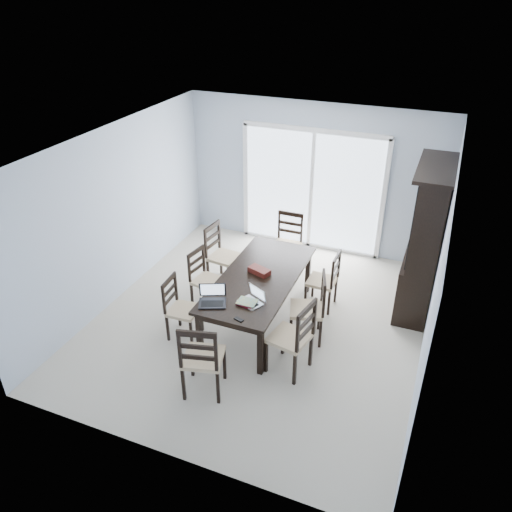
# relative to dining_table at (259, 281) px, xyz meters

# --- Properties ---
(floor) EXTENTS (5.00, 5.00, 0.00)m
(floor) POSITION_rel_dining_table_xyz_m (0.00, 0.00, -0.67)
(floor) COLOR #BFB2A3
(floor) RESTS_ON ground
(ceiling) EXTENTS (5.00, 5.00, 0.00)m
(ceiling) POSITION_rel_dining_table_xyz_m (0.00, 0.00, 1.93)
(ceiling) COLOR white
(ceiling) RESTS_ON back_wall
(back_wall) EXTENTS (4.50, 0.02, 2.60)m
(back_wall) POSITION_rel_dining_table_xyz_m (0.00, 2.50, 0.63)
(back_wall) COLOR #A9B8CA
(back_wall) RESTS_ON floor
(wall_left) EXTENTS (0.02, 5.00, 2.60)m
(wall_left) POSITION_rel_dining_table_xyz_m (-2.25, 0.00, 0.63)
(wall_left) COLOR #A9B8CA
(wall_left) RESTS_ON floor
(wall_right) EXTENTS (0.02, 5.00, 2.60)m
(wall_right) POSITION_rel_dining_table_xyz_m (2.25, 0.00, 0.63)
(wall_right) COLOR #A9B8CA
(wall_right) RESTS_ON floor
(balcony) EXTENTS (4.50, 2.00, 0.10)m
(balcony) POSITION_rel_dining_table_xyz_m (0.00, 3.50, -0.72)
(balcony) COLOR gray
(balcony) RESTS_ON ground
(railing) EXTENTS (4.50, 0.06, 1.10)m
(railing) POSITION_rel_dining_table_xyz_m (0.00, 4.50, -0.12)
(railing) COLOR #99999E
(railing) RESTS_ON balcony
(dining_table) EXTENTS (1.00, 2.20, 0.75)m
(dining_table) POSITION_rel_dining_table_xyz_m (0.00, 0.00, 0.00)
(dining_table) COLOR black
(dining_table) RESTS_ON floor
(china_hutch) EXTENTS (0.50, 1.38, 2.20)m
(china_hutch) POSITION_rel_dining_table_xyz_m (2.02, 1.25, 0.40)
(china_hutch) COLOR black
(china_hutch) RESTS_ON floor
(sliding_door) EXTENTS (2.52, 0.05, 2.18)m
(sliding_door) POSITION_rel_dining_table_xyz_m (0.00, 2.48, 0.41)
(sliding_door) COLOR silver
(sliding_door) RESTS_ON floor
(chair_left_near) EXTENTS (0.42, 0.41, 1.03)m
(chair_left_near) POSITION_rel_dining_table_xyz_m (-0.91, -0.69, -0.13)
(chair_left_near) COLOR black
(chair_left_near) RESTS_ON floor
(chair_left_mid) EXTENTS (0.46, 0.45, 1.03)m
(chair_left_mid) POSITION_rel_dining_table_xyz_m (-0.94, 0.10, -0.13)
(chair_left_mid) COLOR black
(chair_left_mid) RESTS_ON floor
(chair_left_far) EXTENTS (0.49, 0.48, 1.14)m
(chair_left_far) POSITION_rel_dining_table_xyz_m (-0.99, 0.77, -0.07)
(chair_left_far) COLOR black
(chair_left_far) RESTS_ON floor
(chair_right_near) EXTENTS (0.55, 0.54, 1.20)m
(chair_right_near) POSITION_rel_dining_table_xyz_m (0.82, -0.81, -0.04)
(chair_right_near) COLOR black
(chair_right_near) RESTS_ON floor
(chair_right_mid) EXTENTS (0.55, 0.54, 1.15)m
(chair_right_mid) POSITION_rel_dining_table_xyz_m (0.82, -0.08, -0.07)
(chair_right_mid) COLOR black
(chair_right_mid) RESTS_ON floor
(chair_right_far) EXTENTS (0.42, 0.41, 1.06)m
(chair_right_far) POSITION_rel_dining_table_xyz_m (0.81, 0.70, -0.11)
(chair_right_far) COLOR black
(chair_right_far) RESTS_ON floor
(chair_end_near) EXTENTS (0.55, 0.56, 1.20)m
(chair_end_near) POSITION_rel_dining_table_xyz_m (-0.07, -1.60, -0.04)
(chair_end_near) COLOR black
(chair_end_near) RESTS_ON floor
(chair_end_far) EXTENTS (0.43, 0.45, 1.15)m
(chair_end_far) POSITION_rel_dining_table_xyz_m (-0.10, 1.55, -0.06)
(chair_end_far) COLOR black
(chair_end_far) RESTS_ON floor
(laptop_dark) EXTENTS (0.41, 0.36, 0.24)m
(laptop_dark) POSITION_rel_dining_table_xyz_m (-0.31, -0.82, 0.13)
(laptop_dark) COLOR black
(laptop_dark) RESTS_ON dining_table
(laptop_silver) EXTENTS (0.36, 0.32, 0.20)m
(laptop_silver) POSITION_rel_dining_table_xyz_m (0.13, -0.63, 0.13)
(laptop_silver) COLOR #BCBCBE
(laptop_silver) RESTS_ON dining_table
(book_stack) EXTENTS (0.25, 0.20, 0.04)m
(book_stack) POSITION_rel_dining_table_xyz_m (0.09, -0.66, 0.10)
(book_stack) COLOR maroon
(book_stack) RESTS_ON dining_table
(cell_phone) EXTENTS (0.13, 0.09, 0.01)m
(cell_phone) POSITION_rel_dining_table_xyz_m (0.14, -1.00, 0.08)
(cell_phone) COLOR black
(cell_phone) RESTS_ON dining_table
(game_box) EXTENTS (0.34, 0.25, 0.08)m
(game_box) POSITION_rel_dining_table_xyz_m (-0.03, 0.09, 0.12)
(game_box) COLOR #49120E
(game_box) RESTS_ON dining_table
(hot_tub) EXTENTS (1.86, 1.69, 0.90)m
(hot_tub) POSITION_rel_dining_table_xyz_m (-0.91, 3.34, -0.22)
(hot_tub) COLOR maroon
(hot_tub) RESTS_ON balcony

